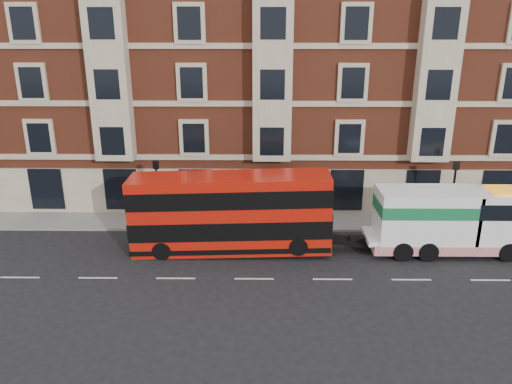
% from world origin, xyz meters
% --- Properties ---
extents(ground, '(120.00, 120.00, 0.00)m').
position_xyz_m(ground, '(0.00, 0.00, 0.00)').
color(ground, black).
rests_on(ground, ground).
extents(sidewalk, '(90.00, 3.00, 0.15)m').
position_xyz_m(sidewalk, '(0.00, 7.50, 0.07)').
color(sidewalk, slate).
rests_on(sidewalk, ground).
extents(victorian_terrace, '(45.00, 12.00, 20.40)m').
position_xyz_m(victorian_terrace, '(0.50, 15.00, 10.07)').
color(victorian_terrace, brown).
rests_on(victorian_terrace, ground).
extents(lamp_post_west, '(0.35, 0.15, 4.35)m').
position_xyz_m(lamp_post_west, '(-6.00, 6.20, 2.68)').
color(lamp_post_west, black).
rests_on(lamp_post_west, sidewalk).
extents(lamp_post_east, '(0.35, 0.15, 4.35)m').
position_xyz_m(lamp_post_east, '(12.00, 6.20, 2.68)').
color(lamp_post_east, black).
rests_on(lamp_post_east, sidewalk).
extents(double_decker_bus, '(11.07, 2.54, 4.48)m').
position_xyz_m(double_decker_bus, '(-1.36, 3.28, 2.37)').
color(double_decker_bus, red).
rests_on(double_decker_bus, ground).
extents(tow_truck, '(8.86, 2.62, 3.69)m').
position_xyz_m(tow_truck, '(10.70, 3.28, 1.96)').
color(tow_truck, white).
rests_on(tow_truck, ground).
extents(pedestrian, '(0.73, 0.59, 1.74)m').
position_xyz_m(pedestrian, '(-6.49, 6.15, 1.02)').
color(pedestrian, '#191E32').
rests_on(pedestrian, sidewalk).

